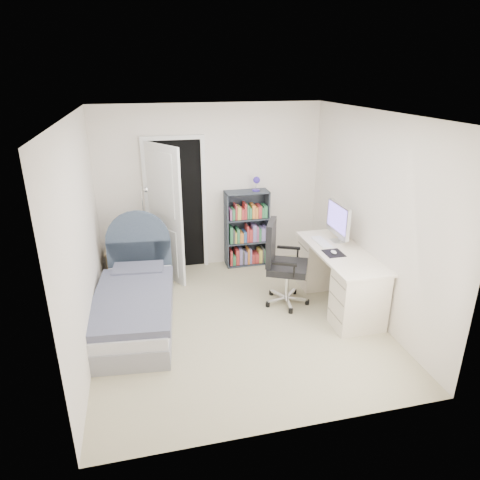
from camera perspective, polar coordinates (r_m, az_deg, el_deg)
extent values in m
cube|color=tan|center=(5.46, -0.28, -10.95)|extent=(3.40, 3.60, 0.05)
cube|color=white|center=(4.62, -0.34, 16.78)|extent=(3.40, 3.60, 0.05)
cube|color=white|center=(6.61, -3.89, 6.97)|extent=(3.40, 0.05, 2.50)
cube|color=white|center=(3.30, 6.91, -8.80)|extent=(3.40, 0.05, 2.50)
cube|color=white|center=(4.83, -20.66, 0.03)|extent=(0.05, 3.60, 2.50)
cube|color=white|center=(5.52, 17.45, 3.05)|extent=(0.05, 3.60, 2.50)
cube|color=black|center=(6.58, -8.53, 4.46)|extent=(0.80, 0.01, 2.00)
cube|color=white|center=(6.54, -12.27, 4.09)|extent=(0.06, 0.06, 2.00)
cube|color=white|center=(6.60, -4.79, 4.69)|extent=(0.06, 0.06, 2.00)
cube|color=white|center=(6.34, -9.03, 13.33)|extent=(0.92, 0.06, 0.06)
cube|color=white|center=(6.22, -9.99, 3.36)|extent=(0.45, 0.71, 2.00)
cube|color=gray|center=(5.45, -13.75, -9.94)|extent=(1.06, 1.92, 0.24)
cube|color=silver|center=(5.36, -13.92, -8.25)|extent=(1.04, 1.88, 0.15)
cube|color=slate|center=(5.22, -14.13, -7.70)|extent=(1.06, 1.65, 0.09)
cube|color=slate|center=(5.88, -13.41, -3.96)|extent=(0.69, 0.43, 0.11)
cube|color=#3C4A5D|center=(6.18, -13.12, -3.33)|extent=(0.88, 0.14, 0.74)
cylinder|color=#3C4A5D|center=(6.03, -13.42, -0.15)|extent=(0.88, 0.14, 0.88)
cylinder|color=#D4B582|center=(6.53, -17.18, -3.69)|extent=(0.03, 0.03, 0.46)
cylinder|color=#D4B582|center=(6.81, -17.06, -2.61)|extent=(0.03, 0.03, 0.46)
cylinder|color=#D4B582|center=(6.51, -14.49, -3.47)|extent=(0.03, 0.03, 0.46)
cylinder|color=#D4B582|center=(6.79, -14.48, -2.40)|extent=(0.03, 0.03, 0.46)
cube|color=#D4B582|center=(6.58, -15.99, -1.33)|extent=(0.37, 0.37, 0.03)
cube|color=#D4B582|center=(6.69, -15.75, -3.57)|extent=(0.33, 0.33, 0.02)
cube|color=#B24C33|center=(6.57, -16.42, -1.12)|extent=(0.15, 0.20, 0.03)
cube|color=#3F598C|center=(6.56, -16.45, -0.88)|extent=(0.14, 0.19, 0.03)
cube|color=#D8CC7F|center=(6.55, -16.47, -0.64)|extent=(0.13, 0.18, 0.03)
cylinder|color=silver|center=(6.58, -12.01, -5.08)|extent=(0.21, 0.21, 0.02)
cylinder|color=silver|center=(6.30, -12.50, 0.68)|extent=(0.02, 0.02, 1.41)
sphere|color=silver|center=(6.06, -12.42, 6.58)|extent=(0.08, 0.08, 0.08)
cube|color=#313944|center=(6.67, -1.85, 1.34)|extent=(0.02, 0.29, 1.21)
cube|color=#313944|center=(6.83, 3.55, 1.77)|extent=(0.02, 0.29, 1.21)
cube|color=#313944|center=(6.56, 0.91, 6.43)|extent=(0.68, 0.29, 0.02)
cube|color=#313944|center=(6.97, 0.85, -3.03)|extent=(0.68, 0.29, 0.02)
cube|color=#313944|center=(6.87, 0.60, 1.95)|extent=(0.68, 0.01, 1.21)
cube|color=#313944|center=(6.82, 0.87, -0.15)|extent=(0.64, 0.27, 0.02)
cube|color=#313944|center=(6.69, 0.89, 2.92)|extent=(0.64, 0.27, 0.02)
cylinder|color=#3D27AB|center=(6.59, 2.14, 6.67)|extent=(0.12, 0.12, 0.02)
cylinder|color=silver|center=(6.57, 2.15, 7.32)|extent=(0.02, 0.02, 0.15)
sphere|color=#3D27AB|center=(6.53, 2.23, 7.99)|extent=(0.11, 0.11, 0.11)
cube|color=#B23333|center=(6.84, -1.30, -2.22)|extent=(0.03, 0.20, 0.25)
cube|color=#337F4C|center=(6.86, -0.91, -2.52)|extent=(0.05, 0.20, 0.16)
cube|color=#B23333|center=(6.85, -0.46, -2.12)|extent=(0.05, 0.20, 0.25)
cube|color=#7F72B2|center=(6.86, -0.02, -2.05)|extent=(0.05, 0.20, 0.26)
cube|color=#3F3F3F|center=(6.88, 0.31, -2.08)|extent=(0.02, 0.20, 0.24)
cube|color=#7F72B2|center=(6.89, 0.64, -2.19)|extent=(0.04, 0.20, 0.21)
cube|color=orange|center=(6.89, 0.99, -1.98)|extent=(0.03, 0.20, 0.25)
cube|color=#7F72B2|center=(6.90, 1.29, -1.98)|extent=(0.03, 0.20, 0.25)
cube|color=#B23333|center=(6.93, 1.65, -2.28)|extent=(0.05, 0.20, 0.16)
cube|color=#B23333|center=(6.95, 2.12, -2.23)|extent=(0.06, 0.20, 0.16)
cube|color=#D8BF4C|center=(6.95, 2.58, -1.98)|extent=(0.05, 0.20, 0.21)
cube|color=#3F3F3F|center=(6.95, 2.93, -1.82)|extent=(0.03, 0.20, 0.25)
cube|color=#337F4C|center=(6.97, 3.21, -1.96)|extent=(0.03, 0.20, 0.20)
cube|color=#337F4C|center=(6.69, -1.29, 0.80)|extent=(0.04, 0.20, 0.26)
cube|color=#3F3F3F|center=(6.71, -0.96, 0.66)|extent=(0.02, 0.20, 0.22)
cube|color=#D8BF4C|center=(6.72, -0.70, 0.50)|extent=(0.03, 0.20, 0.18)
cube|color=#337F4C|center=(6.72, -0.37, 0.72)|extent=(0.04, 0.20, 0.22)
cube|color=orange|center=(6.74, 0.09, 0.48)|extent=(0.06, 0.20, 0.16)
cube|color=#335999|center=(6.75, 0.55, 0.58)|extent=(0.04, 0.20, 0.17)
cube|color=#B23333|center=(6.75, 0.90, 0.97)|extent=(0.03, 0.20, 0.26)
cube|color=#B23333|center=(6.77, 1.29, 0.77)|extent=(0.06, 0.20, 0.20)
cube|color=#7F72B2|center=(6.77, 1.79, 1.05)|extent=(0.05, 0.20, 0.26)
cube|color=#994C7F|center=(6.79, 2.19, 0.98)|extent=(0.03, 0.20, 0.24)
cube|color=#337F4C|center=(6.81, 2.52, 0.88)|extent=(0.04, 0.20, 0.20)
cube|color=#7F72B2|center=(6.82, 2.92, 0.91)|extent=(0.05, 0.20, 0.20)
cube|color=#7F72B2|center=(6.83, 3.29, 1.03)|extent=(0.03, 0.20, 0.23)
cube|color=#994C7F|center=(6.58, -1.36, 3.53)|extent=(0.03, 0.20, 0.16)
cube|color=#337F4C|center=(6.59, -1.00, 3.58)|extent=(0.04, 0.20, 0.17)
cube|color=#B23333|center=(6.58, -0.66, 3.86)|extent=(0.03, 0.20, 0.23)
cube|color=#D8BF4C|center=(6.60, -0.26, 3.74)|extent=(0.06, 0.20, 0.19)
cube|color=#B23333|center=(6.62, 0.23, 3.63)|extent=(0.05, 0.20, 0.16)
cube|color=#B23333|center=(6.62, 0.62, 3.99)|extent=(0.03, 0.20, 0.24)
cube|color=#337F4C|center=(6.63, 0.92, 3.93)|extent=(0.03, 0.20, 0.22)
cube|color=#337F4C|center=(6.64, 1.25, 3.73)|extent=(0.04, 0.20, 0.17)
cube|color=orange|center=(6.65, 1.67, 3.94)|extent=(0.05, 0.20, 0.21)
cube|color=orange|center=(6.67, 2.07, 3.82)|extent=(0.04, 0.20, 0.17)
cube|color=#B23333|center=(6.68, 2.50, 3.91)|extent=(0.05, 0.20, 0.19)
cube|color=#337F4C|center=(6.69, 2.87, 3.82)|extent=(0.03, 0.20, 0.16)
cube|color=#337F4C|center=(6.70, 3.23, 3.95)|extent=(0.05, 0.20, 0.19)
cube|color=#F1E3CA|center=(5.62, 13.31, -1.56)|extent=(0.63, 1.59, 0.03)
cube|color=#F1E3CA|center=(5.35, 15.57, -7.66)|extent=(0.58, 0.42, 0.74)
cube|color=#F1E3CA|center=(6.24, 10.78, -2.86)|extent=(0.58, 0.42, 0.74)
cube|color=silver|center=(5.92, 12.92, -0.10)|extent=(0.17, 0.17, 0.01)
cube|color=silver|center=(5.89, 13.29, 1.02)|extent=(0.03, 0.06, 0.23)
cube|color=silver|center=(5.81, 12.98, 2.74)|extent=(0.05, 0.59, 0.42)
cube|color=#755BDD|center=(5.79, 12.76, 2.92)|extent=(0.00, 0.53, 0.34)
cube|color=white|center=(5.83, 10.86, -0.28)|extent=(0.14, 0.42, 0.02)
cube|color=black|center=(5.52, 12.37, -1.73)|extent=(0.23, 0.28, 0.00)
ellipsoid|color=white|center=(5.51, 12.39, -1.58)|extent=(0.06, 0.11, 0.03)
cube|color=silver|center=(5.84, 7.57, -7.81)|extent=(0.28, 0.16, 0.03)
cylinder|color=black|center=(5.85, 8.94, -8.19)|extent=(0.08, 0.08, 0.06)
cube|color=silver|center=(5.96, 6.74, -7.11)|extent=(0.23, 0.24, 0.03)
cylinder|color=black|center=(6.09, 7.26, -6.81)|extent=(0.08, 0.08, 0.06)
cube|color=silver|center=(5.93, 5.17, -7.22)|extent=(0.18, 0.28, 0.03)
cylinder|color=black|center=(6.03, 4.17, -7.01)|extent=(0.08, 0.08, 0.06)
cube|color=silver|center=(5.79, 4.97, -7.99)|extent=(0.29, 0.10, 0.03)
cylinder|color=black|center=(5.74, 3.72, -8.56)|extent=(0.08, 0.08, 0.06)
cube|color=silver|center=(5.73, 6.48, -8.38)|extent=(0.08, 0.29, 0.03)
cylinder|color=black|center=(5.63, 6.78, -9.36)|extent=(0.08, 0.08, 0.06)
cylinder|color=silver|center=(5.75, 6.27, -5.79)|extent=(0.07, 0.07, 0.44)
cube|color=black|center=(5.64, 6.37, -3.63)|extent=(0.66, 0.66, 0.09)
cube|color=black|center=(5.53, 4.15, -0.31)|extent=(0.26, 0.45, 0.57)
cube|color=black|center=(5.33, 5.93, -3.21)|extent=(0.30, 0.17, 0.03)
cube|color=black|center=(5.82, 6.50, -1.02)|extent=(0.30, 0.17, 0.03)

